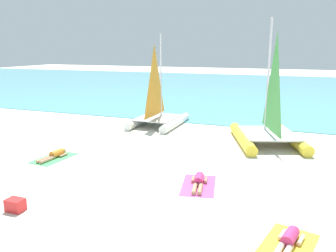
% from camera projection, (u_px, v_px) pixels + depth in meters
% --- Properties ---
extents(ground_plane, '(120.00, 120.00, 0.00)m').
position_uv_depth(ground_plane, '(199.00, 128.00, 19.79)').
color(ground_plane, silver).
extents(ocean_water, '(120.00, 40.00, 0.05)m').
position_uv_depth(ocean_water, '(249.00, 88.00, 38.83)').
color(ocean_water, '#5BB2C1').
rests_on(ocean_water, ground).
extents(sailboat_yellow, '(4.22, 5.23, 5.91)m').
position_uv_depth(sailboat_yellow, '(268.00, 126.00, 16.27)').
color(sailboat_yellow, yellow).
rests_on(sailboat_yellow, ground).
extents(sailboat_white, '(2.62, 4.09, 5.33)m').
position_uv_depth(sailboat_white, '(158.00, 112.00, 20.19)').
color(sailboat_white, white).
rests_on(sailboat_white, ground).
extents(towel_left, '(1.23, 1.97, 0.01)m').
position_uv_depth(towel_left, '(54.00, 158.00, 14.33)').
color(towel_left, '#4CB266').
rests_on(towel_left, ground).
extents(sunbather_left, '(0.57, 1.57, 0.30)m').
position_uv_depth(sunbather_left, '(55.00, 155.00, 14.36)').
color(sunbather_left, orange).
rests_on(sunbather_left, towel_left).
extents(towel_middle, '(1.44, 2.08, 0.01)m').
position_uv_depth(towel_middle, '(199.00, 185.00, 11.49)').
color(towel_middle, '#D84C99').
rests_on(towel_middle, ground).
extents(sunbather_middle, '(0.69, 1.56, 0.30)m').
position_uv_depth(sunbather_middle, '(199.00, 181.00, 11.53)').
color(sunbather_middle, '#D83372').
rests_on(sunbather_middle, towel_middle).
extents(towel_right, '(1.51, 2.10, 0.01)m').
position_uv_depth(towel_right, '(287.00, 247.00, 7.95)').
color(towel_right, yellow).
rests_on(towel_right, ground).
extents(sunbather_right, '(0.75, 1.56, 0.30)m').
position_uv_depth(sunbather_right, '(288.00, 240.00, 7.98)').
color(sunbather_right, '#D83372').
rests_on(sunbather_right, towel_right).
extents(cooler_box, '(0.50, 0.36, 0.36)m').
position_uv_depth(cooler_box, '(15.00, 205.00, 9.67)').
color(cooler_box, red).
rests_on(cooler_box, ground).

